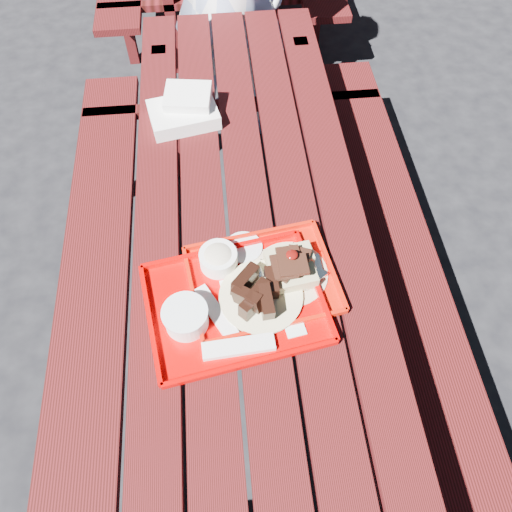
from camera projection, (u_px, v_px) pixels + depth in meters
The scene contains 5 objects.
ground at pixel (253, 329), 2.20m from camera, with size 60.00×60.00×0.00m, color black.
picnic_table_near at pixel (252, 261), 1.73m from camera, with size 1.41×2.40×0.75m.
near_tray at pixel (261, 271), 1.45m from camera, with size 0.46×0.39×0.13m.
far_tray at pixel (233, 305), 1.40m from camera, with size 0.55×0.46×0.08m.
white_cloth at pixel (185, 110), 1.81m from camera, with size 0.27×0.22×0.10m.
Camera 1 is at (-0.08, -0.93, 2.02)m, focal length 35.00 mm.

